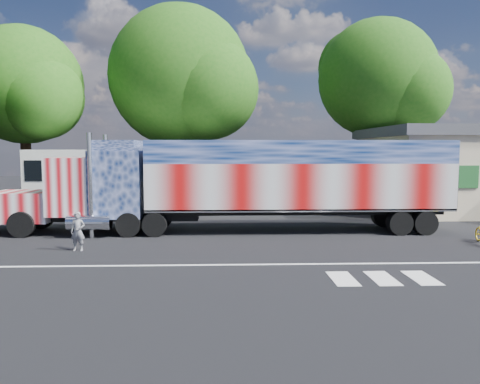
{
  "coord_description": "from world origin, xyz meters",
  "views": [
    {
      "loc": [
        -0.77,
        -18.37,
        3.87
      ],
      "look_at": [
        0.0,
        3.0,
        1.9
      ],
      "focal_mm": 35.0,
      "sensor_mm": 36.0,
      "label": 1
    }
  ],
  "objects_px": {
    "semi_truck": "(241,182)",
    "tree_nw_a": "(25,86)",
    "woman": "(78,231)",
    "tree_n_mid": "(182,78)",
    "coach_bus": "(140,180)",
    "tree_ne_a": "(380,79)"
  },
  "relations": [
    {
      "from": "semi_truck",
      "to": "tree_nw_a",
      "type": "height_order",
      "value": "tree_nw_a"
    },
    {
      "from": "woman",
      "to": "tree_nw_a",
      "type": "xyz_separation_m",
      "value": [
        -8.07,
        15.37,
        7.44
      ]
    },
    {
      "from": "woman",
      "to": "tree_n_mid",
      "type": "xyz_separation_m",
      "value": [
        2.54,
        17.57,
        8.39
      ]
    },
    {
      "from": "coach_bus",
      "to": "tree_ne_a",
      "type": "xyz_separation_m",
      "value": [
        16.63,
        5.64,
        6.98
      ]
    },
    {
      "from": "tree_ne_a",
      "to": "tree_nw_a",
      "type": "height_order",
      "value": "tree_ne_a"
    },
    {
      "from": "semi_truck",
      "to": "woman",
      "type": "relative_size",
      "value": 14.32
    },
    {
      "from": "coach_bus",
      "to": "tree_ne_a",
      "type": "relative_size",
      "value": 0.99
    },
    {
      "from": "semi_truck",
      "to": "tree_ne_a",
      "type": "distance_m",
      "value": 17.84
    },
    {
      "from": "coach_bus",
      "to": "tree_n_mid",
      "type": "xyz_separation_m",
      "value": [
        2.13,
        6.53,
        7.16
      ]
    },
    {
      "from": "semi_truck",
      "to": "tree_n_mid",
      "type": "xyz_separation_m",
      "value": [
        -3.85,
        13.6,
        6.78
      ]
    },
    {
      "from": "woman",
      "to": "tree_ne_a",
      "type": "distance_m",
      "value": 25.21
    },
    {
      "from": "tree_n_mid",
      "to": "tree_nw_a",
      "type": "bearing_deg",
      "value": -168.27
    },
    {
      "from": "tree_ne_a",
      "to": "tree_nw_a",
      "type": "xyz_separation_m",
      "value": [
        -25.1,
        -1.31,
        -0.78
      ]
    },
    {
      "from": "tree_ne_a",
      "to": "tree_n_mid",
      "type": "bearing_deg",
      "value": 176.46
    },
    {
      "from": "tree_ne_a",
      "to": "tree_n_mid",
      "type": "relative_size",
      "value": 0.93
    },
    {
      "from": "tree_n_mid",
      "to": "tree_nw_a",
      "type": "distance_m",
      "value": 10.87
    },
    {
      "from": "coach_bus",
      "to": "tree_ne_a",
      "type": "distance_m",
      "value": 18.9
    },
    {
      "from": "woman",
      "to": "tree_ne_a",
      "type": "bearing_deg",
      "value": 47.49
    },
    {
      "from": "semi_truck",
      "to": "tree_nw_a",
      "type": "relative_size",
      "value": 1.75
    },
    {
      "from": "coach_bus",
      "to": "woman",
      "type": "relative_size",
      "value": 8.77
    },
    {
      "from": "tree_ne_a",
      "to": "tree_nw_a",
      "type": "bearing_deg",
      "value": -177.02
    },
    {
      "from": "coach_bus",
      "to": "tree_n_mid",
      "type": "distance_m",
      "value": 9.92
    }
  ]
}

